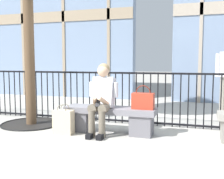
# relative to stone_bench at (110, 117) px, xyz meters

# --- Properties ---
(ground_plane) EXTENTS (60.00, 60.00, 0.00)m
(ground_plane) POSITION_rel_stone_bench_xyz_m (0.00, 0.00, -0.27)
(ground_plane) COLOR #B2ADA3
(stone_bench) EXTENTS (1.60, 0.44, 0.45)m
(stone_bench) POSITION_rel_stone_bench_xyz_m (0.00, 0.00, 0.00)
(stone_bench) COLOR slate
(stone_bench) RESTS_ON ground
(seated_person_with_phone) EXTENTS (0.52, 0.66, 1.21)m
(seated_person_with_phone) POSITION_rel_stone_bench_xyz_m (-0.11, -0.13, 0.38)
(seated_person_with_phone) COLOR #6B6051
(seated_person_with_phone) RESTS_ON ground
(handbag_on_bench) EXTENTS (0.36, 0.18, 0.40)m
(handbag_on_bench) POSITION_rel_stone_bench_xyz_m (0.58, -0.01, 0.32)
(handbag_on_bench) COLOR #B23823
(handbag_on_bench) RESTS_ON stone_bench
(shopping_bag) EXTENTS (0.34, 0.17, 0.52)m
(shopping_bag) POSITION_rel_stone_bench_xyz_m (-0.73, -0.34, -0.06)
(shopping_bag) COLOR beige
(shopping_bag) RESTS_ON ground
(plaza_railing) EXTENTS (7.97, 0.04, 1.04)m
(plaza_railing) POSITION_rel_stone_bench_xyz_m (0.00, 0.78, 0.25)
(plaza_railing) COLOR black
(plaza_railing) RESTS_ON ground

